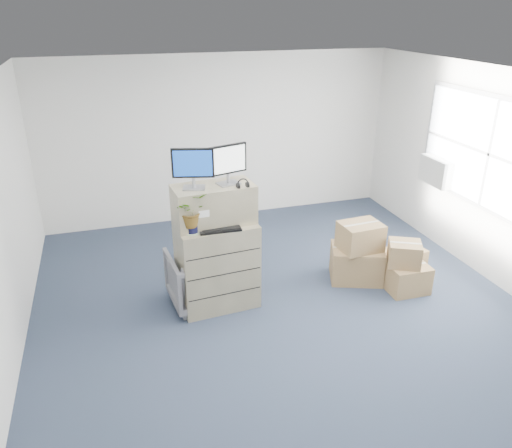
# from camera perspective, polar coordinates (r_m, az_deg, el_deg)

# --- Properties ---
(ground) EXTENTS (7.00, 7.00, 0.00)m
(ground) POSITION_cam_1_polar(r_m,az_deg,el_deg) (6.12, 3.89, -11.17)
(ground) COLOR #262E44
(ground) RESTS_ON ground
(wall_back) EXTENTS (6.00, 0.02, 2.80)m
(wall_back) POSITION_cam_1_polar(r_m,az_deg,el_deg) (8.63, -4.22, 9.70)
(wall_back) COLOR silver
(wall_back) RESTS_ON ground
(window) EXTENTS (0.07, 2.72, 1.52)m
(window) POSITION_cam_1_polar(r_m,az_deg,el_deg) (7.28, 25.28, 7.22)
(window) COLOR #949497
(window) RESTS_ON wall_right
(ac_unit) EXTENTS (0.24, 0.60, 0.40)m
(ac_unit) POSITION_cam_1_polar(r_m,az_deg,el_deg) (8.02, 20.06, 5.70)
(ac_unit) COLOR silver
(ac_unit) RESTS_ON wall_right
(filing_cabinet_lower) EXTENTS (0.99, 0.65, 1.10)m
(filing_cabinet_lower) POSITION_cam_1_polar(r_m,az_deg,el_deg) (6.20, -4.45, -4.70)
(filing_cabinet_lower) COLOR gray
(filing_cabinet_lower) RESTS_ON ground
(filing_cabinet_upper) EXTENTS (0.98, 0.55, 0.47)m
(filing_cabinet_upper) POSITION_cam_1_polar(r_m,az_deg,el_deg) (5.91, -4.84, 2.25)
(filing_cabinet_upper) COLOR gray
(filing_cabinet_upper) RESTS_ON filing_cabinet_lower
(monitor_left) EXTENTS (0.47, 0.24, 0.47)m
(monitor_left) POSITION_cam_1_polar(r_m,az_deg,el_deg) (5.67, -7.22, 6.57)
(monitor_left) COLOR #99999E
(monitor_left) RESTS_ON filing_cabinet_upper
(monitor_right) EXTENTS (0.47, 0.24, 0.47)m
(monitor_right) POSITION_cam_1_polar(r_m,az_deg,el_deg) (5.78, -3.22, 7.05)
(monitor_right) COLOR #99999E
(monitor_right) RESTS_ON filing_cabinet_upper
(headphones) EXTENTS (0.14, 0.03, 0.14)m
(headphones) POSITION_cam_1_polar(r_m,az_deg,el_deg) (5.74, -1.53, 4.58)
(headphones) COLOR black
(headphones) RESTS_ON filing_cabinet_upper
(keyboard) EXTENTS (0.49, 0.22, 0.03)m
(keyboard) POSITION_cam_1_polar(r_m,az_deg,el_deg) (5.79, -4.16, -0.59)
(keyboard) COLOR black
(keyboard) RESTS_ON filing_cabinet_lower
(mouse) EXTENTS (0.10, 0.07, 0.03)m
(mouse) POSITION_cam_1_polar(r_m,az_deg,el_deg) (5.93, -1.34, 0.11)
(mouse) COLOR silver
(mouse) RESTS_ON filing_cabinet_lower
(water_bottle) EXTENTS (0.07, 0.07, 0.25)m
(water_bottle) POSITION_cam_1_polar(r_m,az_deg,el_deg) (5.94, -4.11, 1.22)
(water_bottle) COLOR #9C9EA5
(water_bottle) RESTS_ON filing_cabinet_lower
(phone_dock) EXTENTS (0.07, 0.06, 0.15)m
(phone_dock) POSITION_cam_1_polar(r_m,az_deg,el_deg) (5.93, -5.05, 0.39)
(phone_dock) COLOR silver
(phone_dock) RESTS_ON filing_cabinet_lower
(external_drive) EXTENTS (0.20, 0.16, 0.06)m
(external_drive) POSITION_cam_1_polar(r_m,az_deg,el_deg) (6.15, -1.96, 1.13)
(external_drive) COLOR black
(external_drive) RESTS_ON filing_cabinet_lower
(tissue_box) EXTENTS (0.29, 0.18, 0.10)m
(tissue_box) POSITION_cam_1_polar(r_m,az_deg,el_deg) (6.09, -1.89, 1.69)
(tissue_box) COLOR #3A77C7
(tissue_box) RESTS_ON external_drive
(potted_plant) EXTENTS (0.47, 0.49, 0.39)m
(potted_plant) POSITION_cam_1_polar(r_m,az_deg,el_deg) (5.68, -7.46, 1.09)
(potted_plant) COLOR #A7BC98
(potted_plant) RESTS_ON filing_cabinet_lower
(office_chair) EXTENTS (0.81, 0.76, 0.77)m
(office_chair) POSITION_cam_1_polar(r_m,az_deg,el_deg) (6.33, -6.43, -5.85)
(office_chair) COLOR slate
(office_chair) RESTS_ON ground
(cardboard_boxes) EXTENTS (1.35, 1.06, 0.85)m
(cardboard_boxes) POSITION_cam_1_polar(r_m,az_deg,el_deg) (6.96, 13.91, -4.06)
(cardboard_boxes) COLOR olive
(cardboard_boxes) RESTS_ON ground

